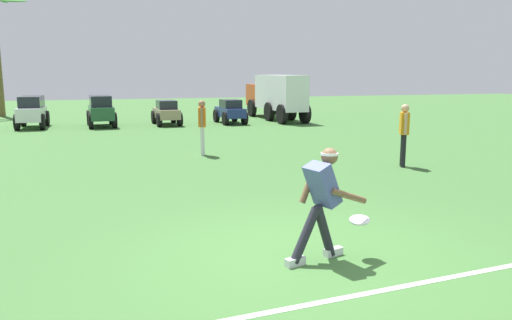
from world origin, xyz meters
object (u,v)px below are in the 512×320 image
object	(u,v)px
teammate_midfield	(404,129)
teammate_near_sideline	(202,122)
parked_car_slot_d	(230,111)
box_truck	(276,95)
parked_car_slot_b	(101,110)
parked_car_slot_a	(32,111)
parked_car_slot_c	(166,112)
frisbee_in_flight	(360,220)
frisbee_thrower	(322,198)

from	to	relation	value
teammate_midfield	teammate_near_sideline	bearing A→B (deg)	144.60
parked_car_slot_d	box_truck	world-z (taller)	box_truck
box_truck	parked_car_slot_b	bearing A→B (deg)	-173.91
parked_car_slot_a	parked_car_slot_c	distance (m)	5.63
parked_car_slot_c	box_truck	world-z (taller)	box_truck
teammate_midfield	box_truck	bearing A→B (deg)	85.26
parked_car_slot_a	box_truck	world-z (taller)	box_truck
teammate_midfield	parked_car_slot_a	bearing A→B (deg)	129.34
teammate_midfield	parked_car_slot_d	world-z (taller)	teammate_midfield
parked_car_slot_b	parked_car_slot_a	bearing A→B (deg)	174.54
frisbee_in_flight	parked_car_slot_d	distance (m)	17.16
teammate_midfield	frisbee_in_flight	bearing A→B (deg)	-127.50
frisbee_in_flight	parked_car_slot_b	world-z (taller)	parked_car_slot_b
parked_car_slot_a	parked_car_slot_d	distance (m)	8.54
parked_car_slot_c	parked_car_slot_a	bearing A→B (deg)	175.70
parked_car_slot_a	box_truck	bearing A→B (deg)	3.20
box_truck	parked_car_slot_c	bearing A→B (deg)	-169.34
frisbee_thrower	box_truck	world-z (taller)	box_truck
parked_car_slot_b	box_truck	size ratio (longest dim) A/B	0.41
parked_car_slot_a	parked_car_slot_b	bearing A→B (deg)	-5.46
frisbee_in_flight	parked_car_slot_c	bearing A→B (deg)	91.49
frisbee_thrower	frisbee_in_flight	xyz separation A→B (m)	(0.51, -0.06, -0.31)
frisbee_thrower	frisbee_in_flight	distance (m)	0.60
box_truck	teammate_near_sideline	bearing A→B (deg)	-119.62
parked_car_slot_b	parked_car_slot_d	xyz separation A→B (m)	(5.71, -0.32, -0.16)
teammate_near_sideline	teammate_midfield	world-z (taller)	same
frisbee_thrower	teammate_midfield	size ratio (longest dim) A/B	0.91
teammate_near_sideline	box_truck	world-z (taller)	box_truck
teammate_near_sideline	parked_car_slot_a	world-z (taller)	teammate_near_sideline
teammate_midfield	parked_car_slot_c	xyz separation A→B (m)	(-4.48, 11.89, -0.38)
parked_car_slot_b	parked_car_slot_d	size ratio (longest dim) A/B	1.10
frisbee_thrower	parked_car_slot_b	world-z (taller)	frisbee_thrower
teammate_near_sideline	box_truck	xyz separation A→B (m)	(5.55, 9.75, 0.29)
frisbee_thrower	teammate_near_sideline	distance (m)	8.38
frisbee_in_flight	parked_car_slot_a	world-z (taller)	parked_car_slot_a
teammate_near_sideline	parked_car_slot_b	bearing A→B (deg)	107.61
frisbee_thrower	parked_car_slot_a	size ratio (longest dim) A/B	0.59
frisbee_thrower	parked_car_slot_a	xyz separation A→B (m)	(-5.55, 17.51, -0.07)
teammate_near_sideline	parked_car_slot_c	bearing A→B (deg)	90.04
teammate_near_sideline	parked_car_slot_c	distance (m)	8.72
teammate_near_sideline	frisbee_in_flight	bearing A→B (deg)	-87.01
teammate_midfield	parked_car_slot_a	xyz separation A→B (m)	(-10.09, 12.31, -0.22)
teammate_near_sideline	parked_car_slot_a	xyz separation A→B (m)	(-5.62, 9.13, -0.22)
teammate_near_sideline	parked_car_slot_a	distance (m)	10.72
teammate_near_sideline	parked_car_slot_b	distance (m)	9.30
frisbee_thrower	parked_car_slot_c	bearing A→B (deg)	89.80
box_truck	teammate_midfield	bearing A→B (deg)	-94.74
frisbee_thrower	parked_car_slot_c	distance (m)	17.09
parked_car_slot_d	box_truck	distance (m)	2.99
frisbee_in_flight	teammate_near_sideline	xyz separation A→B (m)	(-0.44, 8.44, 0.46)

